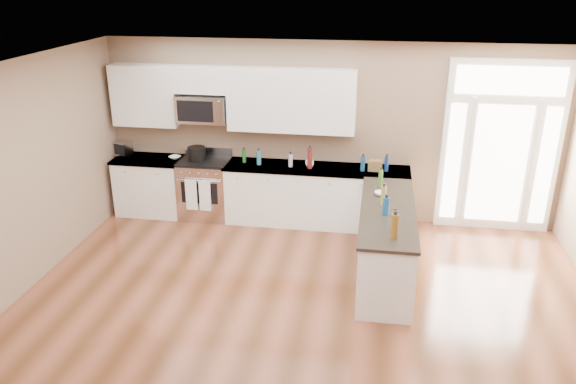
{
  "coord_description": "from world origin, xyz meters",
  "views": [
    {
      "loc": [
        0.72,
        -4.4,
        3.76
      ],
      "look_at": [
        -0.32,
        2.0,
        1.18
      ],
      "focal_mm": 35.0,
      "sensor_mm": 36.0,
      "label": 1
    }
  ],
  "objects": [
    {
      "name": "upper_cabinet_short",
      "position": [
        -1.95,
        3.83,
        2.2
      ],
      "size": [
        0.82,
        0.33,
        0.4
      ],
      "primitive_type": "cube",
      "color": "white",
      "rests_on": "room_shell"
    },
    {
      "name": "entry_door",
      "position": [
        2.55,
        3.95,
        1.3
      ],
      "size": [
        1.7,
        0.1,
        2.6
      ],
      "color": "white",
      "rests_on": "ground"
    },
    {
      "name": "upper_cabinet_left",
      "position": [
        -2.88,
        3.83,
        1.93
      ],
      "size": [
        1.04,
        0.33,
        0.95
      ],
      "primitive_type": "cube",
      "color": "white",
      "rests_on": "room_shell"
    },
    {
      "name": "toaster_oven",
      "position": [
        -3.35,
        3.8,
        1.06
      ],
      "size": [
        0.33,
        0.29,
        0.23
      ],
      "primitive_type": "cube",
      "rotation": [
        0.0,
        0.0,
        -0.32
      ],
      "color": "silver",
      "rests_on": "back_cabinet_left"
    },
    {
      "name": "upper_cabinet_right",
      "position": [
        -0.57,
        3.83,
        1.93
      ],
      "size": [
        1.94,
        0.33,
        0.95
      ],
      "primitive_type": "cube",
      "color": "white",
      "rests_on": "room_shell"
    },
    {
      "name": "cardboard_box",
      "position": [
        0.73,
        3.67,
        1.02
      ],
      "size": [
        0.21,
        0.17,
        0.16
      ],
      "primitive_type": "cube",
      "rotation": [
        0.0,
        0.0,
        -0.12
      ],
      "color": "brown",
      "rests_on": "back_cabinet_right"
    },
    {
      "name": "kitchen_range",
      "position": [
        -1.94,
        3.69,
        0.48
      ],
      "size": [
        0.78,
        0.69,
        1.08
      ],
      "color": "silver",
      "rests_on": "ground"
    },
    {
      "name": "peninsula_cabinet",
      "position": [
        0.93,
        2.24,
        0.43
      ],
      "size": [
        0.69,
        2.32,
        0.94
      ],
      "color": "white",
      "rests_on": "ground"
    },
    {
      "name": "microwave",
      "position": [
        -1.95,
        3.8,
        1.76
      ],
      "size": [
        0.78,
        0.41,
        0.42
      ],
      "color": "silver",
      "rests_on": "room_shell"
    },
    {
      "name": "counter_bottles",
      "position": [
        0.35,
        2.81,
        1.06
      ],
      "size": [
        2.36,
        2.41,
        0.31
      ],
      "color": "#19591E",
      "rests_on": "back_cabinet_right"
    },
    {
      "name": "ground",
      "position": [
        0.0,
        0.0,
        0.0
      ],
      "size": [
        8.0,
        8.0,
        0.0
      ],
      "primitive_type": "plane",
      "color": "#532D17"
    },
    {
      "name": "back_cabinet_right",
      "position": [
        -0.16,
        3.69,
        0.44
      ],
      "size": [
        2.85,
        0.66,
        0.94
      ],
      "color": "white",
      "rests_on": "ground"
    },
    {
      "name": "back_cabinet_left",
      "position": [
        -2.87,
        3.69,
        0.44
      ],
      "size": [
        1.1,
        0.66,
        0.94
      ],
      "color": "white",
      "rests_on": "ground"
    },
    {
      "name": "bowl_left",
      "position": [
        -2.44,
        3.73,
        0.96
      ],
      "size": [
        0.23,
        0.23,
        0.04
      ],
      "primitive_type": "imported",
      "rotation": [
        0.0,
        0.0,
        -0.37
      ],
      "color": "white",
      "rests_on": "back_cabinet_left"
    },
    {
      "name": "cup_counter",
      "position": [
        -0.26,
        3.69,
        0.99
      ],
      "size": [
        0.14,
        0.14,
        0.1
      ],
      "primitive_type": "imported",
      "rotation": [
        0.0,
        0.0,
        -0.12
      ],
      "color": "white",
      "rests_on": "back_cabinet_right"
    },
    {
      "name": "room_shell",
      "position": [
        0.0,
        0.0,
        1.71
      ],
      "size": [
        8.0,
        8.0,
        8.0
      ],
      "color": "#876D55",
      "rests_on": "ground"
    },
    {
      "name": "bowl_peninsula",
      "position": [
        0.82,
        2.68,
        0.96
      ],
      "size": [
        0.2,
        0.2,
        0.05
      ],
      "primitive_type": "imported",
      "rotation": [
        0.0,
        0.0,
        0.36
      ],
      "color": "white",
      "rests_on": "peninsula_cabinet"
    },
    {
      "name": "stockpot",
      "position": [
        -2.06,
        3.72,
        1.06
      ],
      "size": [
        0.35,
        0.35,
        0.22
      ],
      "primitive_type": "cylinder",
      "rotation": [
        0.0,
        0.0,
        0.26
      ],
      "color": "black",
      "rests_on": "kitchen_range"
    }
  ]
}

